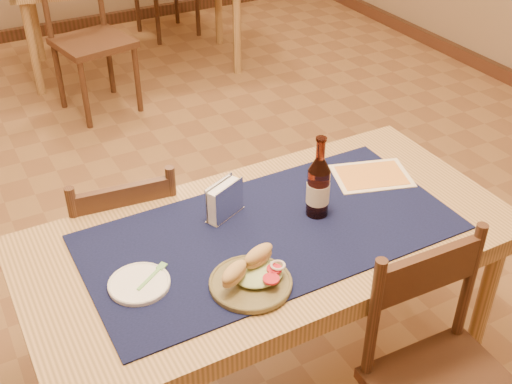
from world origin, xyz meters
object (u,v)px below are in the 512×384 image
sandwich_plate (252,277)px  main_table (270,252)px  chair_main_near (443,382)px  napkin_holder (225,201)px  beer_bottle (318,187)px  chair_main_far (125,249)px

sandwich_plate → main_table: bearing=47.9°
chair_main_near → napkin_holder: size_ratio=5.85×
chair_main_near → beer_bottle: 0.71m
sandwich_plate → napkin_holder: (0.08, 0.34, 0.03)m
chair_main_near → napkin_holder: chair_main_near is taller
sandwich_plate → chair_main_near: bearing=-40.4°
chair_main_far → sandwich_plate: 0.80m
main_table → napkin_holder: (-0.09, 0.15, 0.15)m
main_table → chair_main_near: size_ratio=1.77×
chair_main_far → napkin_holder: (0.26, -0.37, 0.37)m
chair_main_far → napkin_holder: napkin_holder is taller
main_table → sandwich_plate: (-0.17, -0.19, 0.11)m
chair_main_near → beer_bottle: (-0.09, 0.59, 0.39)m
main_table → sandwich_plate: bearing=-132.1°
chair_main_far → napkin_holder: bearing=-55.0°
napkin_holder → chair_main_far: bearing=125.0°
chair_main_near → napkin_holder: bearing=117.1°
main_table → napkin_holder: napkin_holder is taller
chair_main_far → napkin_holder: size_ratio=5.58×
main_table → chair_main_far: 0.66m
chair_main_far → sandwich_plate: (0.18, -0.71, 0.33)m
chair_main_far → beer_bottle: 0.85m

